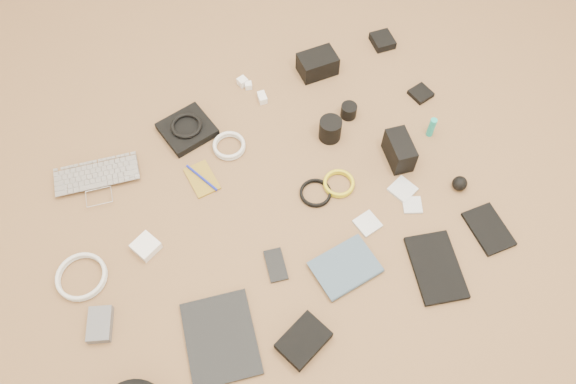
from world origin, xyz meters
name	(u,v)px	position (x,y,z in m)	size (l,w,h in m)	color
laptop	(98,185)	(-0.52, 0.33, 0.01)	(0.29, 0.20, 0.02)	#B3B3B7
headphone_pouch	(187,129)	(-0.16, 0.41, 0.02)	(0.17, 0.16, 0.03)	black
headphones	(186,126)	(-0.16, 0.41, 0.04)	(0.11, 0.11, 0.01)	black
charger_a	(248,85)	(0.12, 0.51, 0.01)	(0.03, 0.03, 0.02)	white
charger_b	(242,82)	(0.11, 0.53, 0.02)	(0.03, 0.03, 0.03)	white
charger_c	(262,96)	(0.15, 0.44, 0.01)	(0.03, 0.03, 0.03)	white
charger_d	(263,99)	(0.14, 0.42, 0.01)	(0.03, 0.03, 0.03)	white
dslr_camera	(317,64)	(0.39, 0.47, 0.04)	(0.14, 0.10, 0.08)	black
lens_pouch	(382,41)	(0.70, 0.49, 0.02)	(0.08, 0.09, 0.03)	black
notebook_olive	(202,179)	(-0.19, 0.20, 0.00)	(0.08, 0.13, 0.01)	olive
pen_blue	(202,178)	(-0.19, 0.20, 0.01)	(0.01, 0.01, 0.15)	#141DA7
cable_white_a	(229,147)	(-0.05, 0.28, 0.01)	(0.12, 0.12, 0.01)	silver
lens_a	(330,129)	(0.29, 0.17, 0.04)	(0.08, 0.08, 0.09)	black
lens_b	(349,111)	(0.40, 0.23, 0.03)	(0.06, 0.06, 0.05)	black
card_reader	(421,94)	(0.69, 0.20, 0.01)	(0.07, 0.07, 0.02)	black
power_brick	(146,246)	(-0.44, 0.03, 0.02)	(0.07, 0.07, 0.03)	white
cable_white_b	(82,277)	(-0.66, 0.02, 0.01)	(0.16, 0.16, 0.01)	silver
cable_black	(315,194)	(0.14, -0.02, 0.00)	(0.11, 0.11, 0.01)	black
cable_yellow	(339,184)	(0.23, -0.02, 0.01)	(0.11, 0.11, 0.01)	gold
flash	(399,150)	(0.46, -0.01, 0.05)	(0.07, 0.13, 0.10)	black
lens_cleaner	(432,127)	(0.62, 0.03, 0.04)	(0.02, 0.02, 0.08)	#1AAD9D
battery_charger	(100,324)	(-0.65, -0.15, 0.01)	(0.07, 0.11, 0.03)	#58585D
tablet	(221,338)	(-0.34, -0.34, 0.01)	(0.20, 0.26, 0.01)	black
phone	(276,265)	(-0.09, -0.20, 0.00)	(0.06, 0.11, 0.01)	black
filter_case_left	(367,224)	(0.24, -0.20, 0.01)	(0.07, 0.07, 0.01)	silver
filter_case_mid	(403,189)	(0.41, -0.13, 0.01)	(0.08, 0.08, 0.01)	silver
filter_case_right	(412,205)	(0.41, -0.20, 0.00)	(0.06, 0.06, 0.01)	silver
air_blower	(460,183)	(0.59, -0.21, 0.03)	(0.05, 0.05, 0.05)	black
drive_case	(304,341)	(-0.12, -0.45, 0.02)	(0.14, 0.10, 0.04)	black
paperback	(358,286)	(0.11, -0.38, 0.01)	(0.15, 0.20, 0.02)	#3C5266
notebook_black_a	(436,267)	(0.36, -0.43, 0.01)	(0.14, 0.23, 0.02)	black
notebook_black_b	(489,229)	(0.59, -0.39, 0.01)	(0.11, 0.17, 0.01)	black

